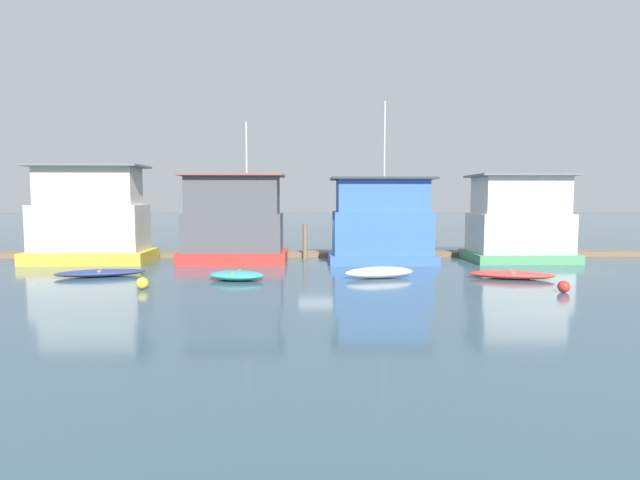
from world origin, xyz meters
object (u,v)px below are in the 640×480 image
object	(u,v)px
houseboat_yellow	(90,220)
houseboat_blue	(381,223)
dinghy_navy	(100,273)
dinghy_white	(379,272)
mooring_post_near_left	(305,241)
buoy_red	(564,286)
houseboat_green	(519,221)
dinghy_teal	(237,275)
dinghy_red	(512,275)
houseboat_red	(234,222)
buoy_yellow	(142,283)

from	to	relation	value
houseboat_yellow	houseboat_blue	world-z (taller)	houseboat_blue
dinghy_navy	dinghy_white	bearing A→B (deg)	-3.38
houseboat_yellow	mooring_post_near_left	xyz separation A→B (m)	(12.65, 1.76, -1.46)
buoy_red	dinghy_white	bearing A→B (deg)	151.33
houseboat_blue	houseboat_green	distance (m)	8.43
dinghy_teal	dinghy_red	world-z (taller)	dinghy_teal
houseboat_red	dinghy_red	size ratio (longest dim) A/B	2.05
dinghy_white	dinghy_red	bearing A→B (deg)	-3.54
houseboat_red	dinghy_navy	bearing A→B (deg)	-138.24
houseboat_green	houseboat_red	bearing A→B (deg)	-178.69
houseboat_red	dinghy_white	world-z (taller)	houseboat_red
houseboat_red	buoy_red	size ratio (longest dim) A/B	16.80
dinghy_white	mooring_post_near_left	xyz separation A→B (m)	(-3.58, 8.03, 0.80)
dinghy_navy	dinghy_red	distance (m)	19.71
houseboat_blue	buoy_yellow	world-z (taller)	houseboat_blue
houseboat_blue	houseboat_green	world-z (taller)	houseboat_blue
houseboat_green	mooring_post_near_left	bearing A→B (deg)	172.40
dinghy_teal	mooring_post_near_left	bearing A→B (deg)	69.68
dinghy_teal	buoy_red	bearing A→B (deg)	-13.89
houseboat_blue	buoy_red	world-z (taller)	houseboat_blue
houseboat_yellow	dinghy_teal	distance (m)	11.87
buoy_red	dinghy_red	bearing A→B (deg)	102.00
dinghy_navy	dinghy_teal	size ratio (longest dim) A/B	1.53
houseboat_blue	buoy_yellow	distance (m)	14.14
buoy_red	houseboat_yellow	bearing A→B (deg)	156.53
houseboat_green	dinghy_red	world-z (taller)	houseboat_green
dinghy_teal	buoy_red	size ratio (longest dim) A/B	5.76
houseboat_green	buoy_yellow	size ratio (longest dim) A/B	12.00
houseboat_blue	dinghy_navy	bearing A→B (deg)	-161.24
houseboat_yellow	buoy_red	distance (m)	25.36
buoy_red	houseboat_blue	bearing A→B (deg)	122.39
houseboat_blue	dinghy_navy	xyz separation A→B (m)	(-14.39, -4.89, -2.13)
houseboat_blue	dinghy_red	world-z (taller)	houseboat_blue
dinghy_navy	mooring_post_near_left	xyz separation A→B (m)	(9.89, 7.23, 0.89)
dinghy_navy	mooring_post_near_left	world-z (taller)	mooring_post_near_left
houseboat_red	dinghy_white	distance (m)	9.97
dinghy_navy	dinghy_red	world-z (taller)	dinghy_red
dinghy_white	buoy_yellow	xyz separation A→B (m)	(-10.32, -2.64, -0.02)
dinghy_red	dinghy_white	bearing A→B (deg)	176.46
dinghy_navy	buoy_yellow	bearing A→B (deg)	-47.50
buoy_red	mooring_post_near_left	bearing A→B (deg)	131.66
dinghy_white	dinghy_navy	bearing A→B (deg)	176.62
dinghy_white	dinghy_teal	bearing A→B (deg)	-176.45
houseboat_yellow	dinghy_red	size ratio (longest dim) A/B	1.74
dinghy_navy	buoy_yellow	distance (m)	4.66
houseboat_blue	dinghy_navy	size ratio (longest dim) A/B	2.18
dinghy_red	mooring_post_near_left	distance (m)	12.94
dinghy_teal	dinghy_white	size ratio (longest dim) A/B	0.80
houseboat_yellow	houseboat_green	distance (m)	25.56
dinghy_navy	dinghy_white	distance (m)	13.49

